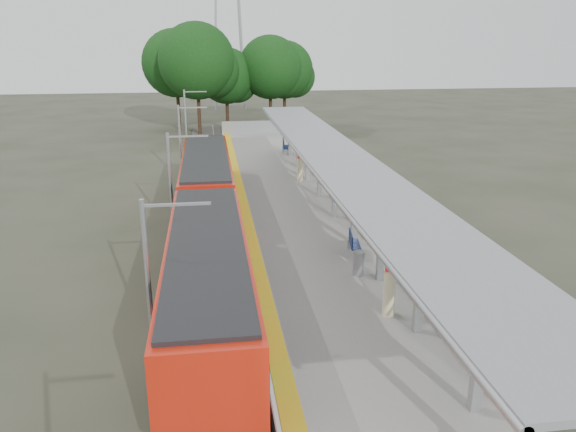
% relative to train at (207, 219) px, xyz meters
% --- Properties ---
extents(trackbed, '(3.00, 70.00, 0.24)m').
position_rel_train_xyz_m(trackbed, '(-0.00, 4.74, -1.93)').
color(trackbed, '#59544C').
rests_on(trackbed, ground).
extents(platform, '(6.00, 50.00, 1.00)m').
position_rel_train_xyz_m(platform, '(4.50, 4.74, -1.55)').
color(platform, gray).
rests_on(platform, ground).
extents(tactile_strip, '(0.60, 50.00, 0.02)m').
position_rel_train_xyz_m(tactile_strip, '(1.95, 4.74, -1.04)').
color(tactile_strip, gold).
rests_on(tactile_strip, platform).
extents(end_fence, '(6.00, 0.10, 1.20)m').
position_rel_train_xyz_m(end_fence, '(4.50, 29.69, -0.45)').
color(end_fence, '#9EA0A5').
rests_on(end_fence, platform).
extents(train, '(2.74, 27.60, 3.62)m').
position_rel_train_xyz_m(train, '(0.00, 0.00, 0.00)').
color(train, black).
rests_on(train, ground).
extents(canopy, '(3.27, 38.00, 3.66)m').
position_rel_train_xyz_m(canopy, '(6.11, 0.92, 2.15)').
color(canopy, '#9EA0A5').
rests_on(canopy, platform).
extents(tree_cluster, '(18.86, 12.52, 11.45)m').
position_rel_train_xyz_m(tree_cluster, '(2.29, 37.92, 4.86)').
color(tree_cluster, '#382316').
rests_on(tree_cluster, ground).
extents(catenary_masts, '(2.08, 48.16, 5.40)m').
position_rel_train_xyz_m(catenary_masts, '(-1.72, 3.74, 0.86)').
color(catenary_masts, '#9EA0A5').
rests_on(catenary_masts, ground).
extents(bench_mid, '(0.62, 1.43, 0.94)m').
position_rel_train_xyz_m(bench_mid, '(6.16, -2.47, -0.56)').
color(bench_mid, '#0F1E4C').
rests_on(bench_mid, platform).
extents(bench_far, '(0.66, 1.73, 1.15)m').
position_rel_train_xyz_m(bench_far, '(6.23, 19.55, -0.44)').
color(bench_far, '#0F1E4C').
rests_on(bench_far, platform).
extents(info_pillar_near, '(0.41, 0.41, 1.82)m').
position_rel_train_xyz_m(info_pillar_near, '(5.94, -8.10, -0.26)').
color(info_pillar_near, beige).
rests_on(info_pillar_near, platform).
extents(info_pillar_far, '(0.39, 0.39, 1.73)m').
position_rel_train_xyz_m(info_pillar_far, '(5.95, 10.46, -0.30)').
color(info_pillar_far, beige).
rests_on(info_pillar_far, platform).
extents(litter_bin, '(0.55, 0.55, 0.97)m').
position_rel_train_xyz_m(litter_bin, '(5.81, -4.72, -0.57)').
color(litter_bin, '#9EA0A5').
rests_on(litter_bin, platform).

